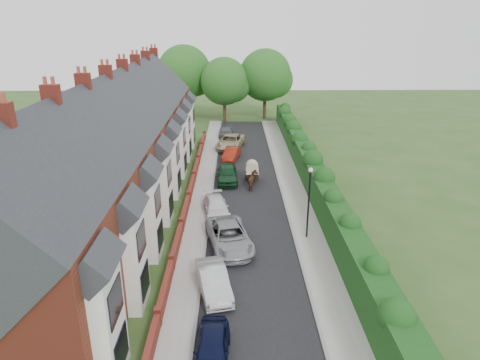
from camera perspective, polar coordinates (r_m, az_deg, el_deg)
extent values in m
plane|color=#2D4C1E|center=(26.44, 2.80, -11.92)|extent=(140.00, 140.00, 0.00)
cube|color=black|center=(36.16, 0.98, -2.49)|extent=(6.00, 58.00, 0.02)
cube|color=#999590|center=(36.49, 7.44, -2.37)|extent=(2.20, 58.00, 0.12)
cube|color=#999590|center=(36.23, -5.12, -2.44)|extent=(1.70, 58.00, 0.12)
cube|color=gray|center=(36.36, 5.80, -2.37)|extent=(0.18, 58.00, 0.13)
cube|color=gray|center=(36.18, -3.86, -2.43)|extent=(0.18, 58.00, 0.13)
cube|color=#103411|center=(36.35, 10.33, -0.61)|extent=(1.50, 58.00, 2.50)
cube|color=maroon|center=(35.33, -16.22, 1.72)|extent=(8.00, 40.00, 6.50)
cube|color=#27282E|center=(34.46, -16.76, 6.83)|extent=(8.00, 40.20, 8.00)
cube|color=white|center=(18.99, -17.01, -18.14)|extent=(0.70, 2.40, 5.20)
cube|color=black|center=(19.66, -15.51, -20.97)|extent=(0.06, 1.80, 1.60)
cube|color=black|center=(18.18, -16.25, -15.27)|extent=(0.06, 1.80, 1.60)
cube|color=#27282E|center=(17.37, -18.53, -10.30)|extent=(1.70, 2.60, 1.70)
cube|color=#3F2D2D|center=(21.59, -15.86, -17.87)|extent=(0.08, 0.90, 2.10)
cube|color=white|center=(19.64, -16.86, -10.34)|extent=(0.12, 1.20, 1.60)
cube|color=white|center=(22.96, -13.69, -10.41)|extent=(0.70, 2.40, 5.20)
cube|color=black|center=(23.51, -12.54, -12.95)|extent=(0.06, 1.80, 1.60)
cube|color=black|center=(22.29, -13.02, -7.80)|extent=(0.06, 1.80, 1.60)
cube|color=#27282E|center=(21.63, -14.75, -3.56)|extent=(1.70, 2.60, 1.70)
cube|color=#3F2D2D|center=(25.56, -13.09, -10.96)|extent=(0.08, 0.90, 2.10)
cube|color=white|center=(23.92, -13.75, -4.22)|extent=(0.12, 1.20, 1.60)
cube|color=white|center=(27.27, -11.49, -5.02)|extent=(0.70, 2.40, 5.20)
cube|color=black|center=(27.73, -10.56, -7.27)|extent=(0.06, 1.80, 1.60)
cube|color=black|center=(26.71, -10.89, -2.71)|extent=(0.06, 1.80, 1.60)
cube|color=#27282E|center=(26.16, -12.28, 0.92)|extent=(1.70, 2.60, 1.70)
cube|color=#3F2D2D|center=(29.85, -11.17, -5.96)|extent=(0.08, 0.90, 2.10)
cube|color=white|center=(28.43, -11.64, 0.00)|extent=(0.12, 1.20, 1.60)
cube|color=white|center=(31.78, -9.93, -1.12)|extent=(0.70, 2.40, 5.20)
cube|color=black|center=(32.18, -9.15, -3.11)|extent=(0.06, 1.80, 1.60)
cube|color=black|center=(31.30, -9.39, 0.92)|extent=(0.06, 1.80, 1.60)
cube|color=#27282E|center=(30.83, -10.54, 4.06)|extent=(1.70, 2.60, 1.70)
cube|color=#3F2D2D|center=(34.32, -9.76, -2.23)|extent=(0.08, 0.90, 2.10)
cube|color=white|center=(33.09, -10.12, 3.06)|extent=(0.12, 1.20, 1.60)
cube|color=white|center=(36.42, -8.76, 1.79)|extent=(0.70, 2.40, 5.20)
cube|color=black|center=(36.77, -8.09, 0.03)|extent=(0.06, 1.80, 1.60)
cube|color=black|center=(36.00, -8.28, 3.61)|extent=(0.06, 1.80, 1.60)
cube|color=#27282E|center=(35.59, -9.26, 6.37)|extent=(1.70, 2.60, 1.70)
cube|color=#3F2D2D|center=(38.93, -8.69, 0.63)|extent=(0.08, 0.90, 2.10)
cube|color=white|center=(37.83, -8.96, 5.35)|extent=(0.12, 1.20, 1.60)
cube|color=white|center=(41.14, -7.86, 4.05)|extent=(0.70, 2.40, 5.20)
cube|color=black|center=(41.45, -7.27, 2.46)|extent=(0.06, 1.80, 1.60)
cube|color=black|center=(40.77, -7.42, 5.67)|extent=(0.06, 1.80, 1.60)
cube|color=#27282E|center=(40.41, -8.28, 8.12)|extent=(1.70, 2.60, 1.70)
cube|color=#3F2D2D|center=(43.62, -7.84, 2.88)|extent=(0.08, 0.90, 2.10)
cube|color=white|center=(42.63, -8.07, 7.13)|extent=(0.12, 1.20, 1.60)
cube|color=white|center=(45.92, -7.14, 5.83)|extent=(0.70, 2.40, 5.20)
cube|color=black|center=(46.20, -6.61, 4.40)|extent=(0.06, 1.80, 1.60)
cube|color=black|center=(45.59, -6.74, 7.30)|extent=(0.06, 1.80, 1.60)
cube|color=#27282E|center=(45.27, -7.50, 9.50)|extent=(1.70, 2.60, 1.70)
cube|color=#3F2D2D|center=(48.38, -7.16, 4.69)|extent=(0.08, 0.90, 2.10)
cube|color=white|center=(47.47, -7.34, 8.55)|extent=(0.12, 1.20, 1.60)
cube|color=white|center=(50.75, -6.55, 7.28)|extent=(0.70, 2.40, 5.20)
cube|color=black|center=(51.00, -6.08, 5.98)|extent=(0.06, 1.80, 1.60)
cube|color=black|center=(50.45, -6.18, 8.61)|extent=(0.06, 1.80, 1.60)
cube|color=#27282E|center=(50.16, -6.86, 10.61)|extent=(1.70, 2.60, 1.70)
cube|color=#3F2D2D|center=(53.17, -6.60, 6.17)|extent=(0.08, 0.90, 2.10)
cube|color=white|center=(52.35, -6.75, 9.70)|extent=(0.12, 1.20, 1.60)
cube|color=maroon|center=(20.04, -29.08, 6.78)|extent=(0.90, 0.50, 1.60)
cylinder|color=brown|center=(19.78, -29.04, 9.47)|extent=(0.20, 0.20, 0.50)
cube|color=maroon|center=(24.47, -23.80, 9.71)|extent=(0.90, 0.50, 1.60)
cylinder|color=brown|center=(24.42, -24.57, 11.86)|extent=(0.20, 0.20, 0.50)
cylinder|color=brown|center=(24.26, -23.69, 11.94)|extent=(0.20, 0.20, 0.50)
cube|color=maroon|center=(29.09, -20.13, 11.69)|extent=(0.90, 0.50, 1.60)
cylinder|color=brown|center=(29.04, -20.74, 13.50)|extent=(0.20, 0.20, 0.50)
cylinder|color=brown|center=(28.91, -19.98, 13.57)|extent=(0.20, 0.20, 0.50)
cube|color=maroon|center=(33.82, -17.43, 13.08)|extent=(0.90, 0.50, 1.60)
cylinder|color=brown|center=(33.78, -17.94, 14.65)|extent=(0.20, 0.20, 0.50)
cylinder|color=brown|center=(33.66, -17.27, 14.70)|extent=(0.20, 0.20, 0.50)
cube|color=maroon|center=(38.61, -15.38, 14.12)|extent=(0.90, 0.50, 1.60)
cylinder|color=brown|center=(38.58, -15.82, 15.50)|extent=(0.20, 0.20, 0.50)
cylinder|color=brown|center=(38.48, -15.22, 15.54)|extent=(0.20, 0.20, 0.50)
cube|color=maroon|center=(43.45, -13.78, 14.91)|extent=(0.90, 0.50, 1.60)
cylinder|color=brown|center=(43.42, -14.15, 16.14)|extent=(0.20, 0.20, 0.50)
cylinder|color=brown|center=(43.34, -13.62, 16.17)|extent=(0.20, 0.20, 0.50)
cube|color=maroon|center=(48.33, -12.48, 15.54)|extent=(0.90, 0.50, 1.60)
cylinder|color=brown|center=(48.30, -12.82, 16.64)|extent=(0.20, 0.20, 0.50)
cylinder|color=brown|center=(48.22, -12.33, 16.67)|extent=(0.20, 0.20, 0.50)
cube|color=maroon|center=(53.22, -11.42, 16.04)|extent=(0.90, 0.50, 1.60)
cylinder|color=brown|center=(53.20, -11.72, 17.05)|extent=(0.20, 0.20, 0.50)
cylinder|color=brown|center=(53.13, -11.28, 17.07)|extent=(0.20, 0.20, 0.50)
cube|color=maroon|center=(20.52, -12.10, -22.06)|extent=(0.30, 4.70, 0.90)
cube|color=maroon|center=(24.36, -9.88, -14.12)|extent=(0.30, 4.70, 0.90)
cube|color=maroon|center=(28.56, -8.38, -8.42)|extent=(0.30, 4.70, 0.90)
cube|color=maroon|center=(32.99, -7.31, -4.20)|extent=(0.30, 4.70, 0.90)
cube|color=maroon|center=(37.56, -6.50, -1.00)|extent=(0.30, 4.70, 0.90)
cube|color=maroon|center=(42.22, -5.87, 1.51)|extent=(0.30, 4.70, 0.90)
cube|color=maroon|center=(46.96, -5.37, 3.51)|extent=(0.30, 4.70, 0.90)
cube|color=maroon|center=(51.74, -4.95, 5.14)|extent=(0.30, 4.70, 0.90)
cube|color=maroon|center=(22.32, -10.89, -17.55)|extent=(0.35, 0.35, 1.10)
cube|color=maroon|center=(26.37, -9.08, -10.86)|extent=(0.35, 0.35, 1.10)
cube|color=maroon|center=(30.71, -7.81, -5.99)|extent=(0.35, 0.35, 1.10)
cube|color=maroon|center=(35.22, -6.88, -2.35)|extent=(0.35, 0.35, 1.10)
cube|color=maroon|center=(39.84, -6.17, 0.46)|extent=(0.35, 0.35, 1.10)
cube|color=maroon|center=(44.55, -5.61, 2.68)|extent=(0.35, 0.35, 1.10)
cube|color=maroon|center=(49.32, -5.15, 4.47)|extent=(0.35, 0.35, 1.10)
cube|color=maroon|center=(54.13, -4.78, 5.95)|extent=(0.35, 0.35, 1.10)
cylinder|color=black|center=(29.20, 9.10, -3.51)|extent=(0.12, 0.12, 4.80)
cylinder|color=black|center=(28.29, 9.38, 1.03)|extent=(0.20, 0.20, 0.10)
sphere|color=silver|center=(28.24, 9.40, 1.31)|extent=(0.32, 0.32, 0.32)
cylinder|color=#332316|center=(63.37, -2.08, 9.86)|extent=(0.50, 0.50, 4.75)
sphere|color=#21541C|center=(62.81, -2.12, 13.02)|extent=(6.80, 6.80, 6.80)
sphere|color=#21541C|center=(63.18, -0.84, 12.46)|extent=(4.76, 4.76, 4.76)
cylinder|color=#332316|center=(65.43, 3.30, 10.41)|extent=(0.50, 0.50, 5.25)
sphere|color=#21541C|center=(64.85, 3.38, 13.79)|extent=(7.60, 7.60, 7.60)
sphere|color=#21541C|center=(65.37, 4.71, 13.16)|extent=(5.32, 5.32, 5.32)
cylinder|color=#332316|center=(66.65, -7.28, 10.58)|extent=(0.50, 0.50, 5.50)
sphere|color=#21541C|center=(66.07, -7.44, 14.05)|extent=(8.00, 8.00, 8.00)
sphere|color=#21541C|center=(66.30, -5.97, 13.47)|extent=(5.60, 5.60, 5.60)
imported|color=black|center=(20.22, -3.77, -21.50)|extent=(1.64, 3.91, 1.32)
imported|color=#B3B3B8|center=(24.25, -3.56, -13.27)|extent=(2.42, 4.50, 1.41)
imported|color=#94969B|center=(28.48, -1.44, -7.53)|extent=(3.66, 5.99, 1.55)
imported|color=white|center=(33.06, -3.18, -3.65)|extent=(2.53, 4.63, 1.27)
imported|color=#10361C|center=(39.69, -1.71, 0.86)|extent=(2.04, 4.70, 1.58)
imported|color=maroon|center=(46.08, -1.15, 3.53)|extent=(2.18, 4.19, 1.31)
imported|color=tan|center=(50.21, -1.27, 5.12)|extent=(3.78, 6.06, 1.56)
imported|color=#505257|center=(55.61, -1.84, 6.51)|extent=(1.95, 4.51, 1.29)
imported|color=#49311A|center=(37.91, 1.74, -0.10)|extent=(1.01, 1.94, 1.58)
cube|color=black|center=(39.80, 1.62, 0.88)|extent=(1.07, 1.79, 0.45)
cylinder|color=#BDAA92|center=(39.59, 1.63, 1.73)|extent=(1.16, 1.12, 1.16)
cube|color=#BDAA92|center=(39.73, 1.63, 1.18)|extent=(1.18, 1.83, 0.04)
cylinder|color=black|center=(40.41, 0.76, 0.65)|extent=(0.07, 0.81, 0.81)
cylinder|color=black|center=(40.46, 2.41, 0.66)|extent=(0.07, 0.81, 0.81)
cylinder|color=black|center=(38.85, 1.22, 0.45)|extent=(0.06, 1.61, 0.06)
cylinder|color=black|center=(38.88, 2.14, 0.45)|extent=(0.06, 1.61, 0.06)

